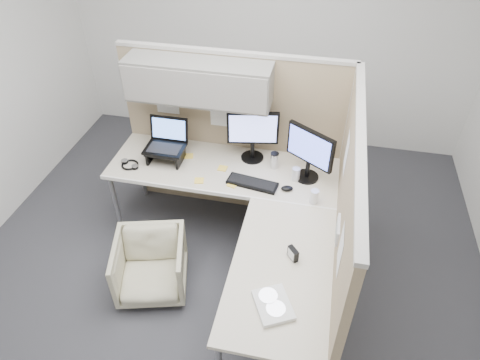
% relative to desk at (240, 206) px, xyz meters
% --- Properties ---
extents(ground, '(4.50, 4.50, 0.00)m').
position_rel_desk_xyz_m(ground, '(-0.12, -0.13, -0.69)').
color(ground, '#303034').
rests_on(ground, ground).
extents(partition_back, '(2.00, 0.36, 1.63)m').
position_rel_desk_xyz_m(partition_back, '(-0.34, 0.70, 0.41)').
color(partition_back, '#9C8766').
rests_on(partition_back, ground).
extents(partition_right, '(0.07, 2.03, 1.63)m').
position_rel_desk_xyz_m(partition_right, '(0.78, -0.19, 0.13)').
color(partition_right, '#9C8766').
rests_on(partition_right, ground).
extents(desk, '(2.00, 1.98, 0.73)m').
position_rel_desk_xyz_m(desk, '(0.00, 0.00, 0.00)').
color(desk, beige).
rests_on(desk, ground).
extents(office_chair, '(0.66, 0.64, 0.56)m').
position_rel_desk_xyz_m(office_chair, '(-0.65, -0.40, -0.41)').
color(office_chair, beige).
rests_on(office_chair, ground).
extents(monitor_left, '(0.44, 0.20, 0.47)m').
position_rel_desk_xyz_m(monitor_left, '(-0.01, 0.59, 0.32)').
color(monitor_left, black).
rests_on(monitor_left, desk).
extents(monitor_right, '(0.39, 0.27, 0.47)m').
position_rel_desk_xyz_m(monitor_right, '(0.48, 0.42, 0.32)').
color(monitor_right, black).
rests_on(monitor_right, desk).
extents(laptop_station, '(0.34, 0.29, 0.36)m').
position_rel_desk_xyz_m(laptop_station, '(-0.75, 0.43, 0.18)').
color(laptop_station, black).
rests_on(laptop_station, desk).
extents(keyboard, '(0.44, 0.20, 0.02)m').
position_rel_desk_xyz_m(keyboard, '(0.06, 0.23, 0.05)').
color(keyboard, black).
rests_on(keyboard, desk).
extents(mouse, '(0.11, 0.09, 0.04)m').
position_rel_desk_xyz_m(mouse, '(0.34, 0.22, 0.06)').
color(mouse, black).
rests_on(mouse, desk).
extents(travel_mug, '(0.07, 0.07, 0.15)m').
position_rel_desk_xyz_m(travel_mug, '(0.20, 0.50, 0.12)').
color(travel_mug, silver).
rests_on(travel_mug, desk).
extents(soda_can_green, '(0.07, 0.07, 0.12)m').
position_rel_desk_xyz_m(soda_can_green, '(0.57, 0.12, 0.10)').
color(soda_can_green, silver).
rests_on(soda_can_green, desk).
extents(soda_can_silver, '(0.07, 0.07, 0.12)m').
position_rel_desk_xyz_m(soda_can_silver, '(0.40, 0.37, 0.10)').
color(soda_can_silver, silver).
rests_on(soda_can_silver, desk).
extents(sticky_note_a, '(0.09, 0.09, 0.01)m').
position_rel_desk_xyz_m(sticky_note_a, '(-0.39, 0.18, 0.05)').
color(sticky_note_a, yellow).
rests_on(sticky_note_a, desk).
extents(sticky_note_b, '(0.09, 0.09, 0.01)m').
position_rel_desk_xyz_m(sticky_note_b, '(-0.10, 0.19, 0.05)').
color(sticky_note_b, yellow).
rests_on(sticky_note_b, desk).
extents(sticky_note_c, '(0.09, 0.09, 0.01)m').
position_rel_desk_xyz_m(sticky_note_c, '(-0.57, 0.50, 0.05)').
color(sticky_note_c, yellow).
rests_on(sticky_note_c, desk).
extents(sticky_note_d, '(0.08, 0.08, 0.01)m').
position_rel_desk_xyz_m(sticky_note_d, '(-0.24, 0.39, 0.05)').
color(sticky_note_d, yellow).
rests_on(sticky_note_d, desk).
extents(headphones, '(0.20, 0.20, 0.03)m').
position_rel_desk_xyz_m(headphones, '(-1.03, 0.26, 0.06)').
color(headphones, black).
rests_on(headphones, desk).
extents(paper_stack, '(0.30, 0.33, 0.03)m').
position_rel_desk_xyz_m(paper_stack, '(0.40, -0.89, 0.06)').
color(paper_stack, white).
rests_on(paper_stack, desk).
extents(desk_clock, '(0.08, 0.09, 0.09)m').
position_rel_desk_xyz_m(desk_clock, '(0.47, -0.48, 0.09)').
color(desk_clock, black).
rests_on(desk_clock, desk).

